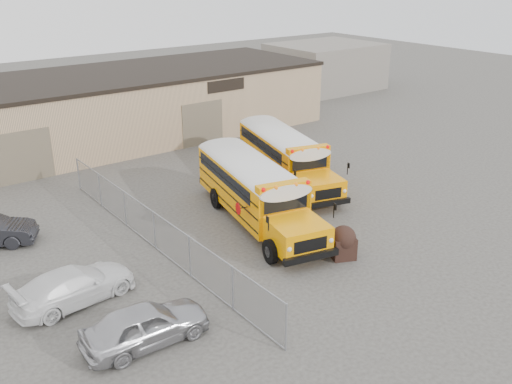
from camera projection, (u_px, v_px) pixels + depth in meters
ground at (302, 236)px, 26.40m from camera, size 120.00×120.00×0.00m
warehouse at (117, 106)px, 40.33m from camera, size 30.20×10.20×4.67m
chainlink_fence at (155, 230)px, 24.94m from camera, size 0.07×18.07×1.81m
distant_building_right at (325, 66)px, 56.76m from camera, size 10.00×8.00×4.40m
school_bus_left at (210, 150)px, 32.79m from camera, size 4.68×10.63×3.02m
school_bus_right at (248, 127)px, 37.85m from camera, size 4.96×10.17×2.89m
tarp_bundle at (343, 242)px, 24.23m from camera, size 1.26×1.21×1.47m
car_silver at (145, 325)px, 18.72m from camera, size 4.32×1.87×1.45m
car_white at (74, 285)px, 21.10m from camera, size 4.82×2.42×1.34m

